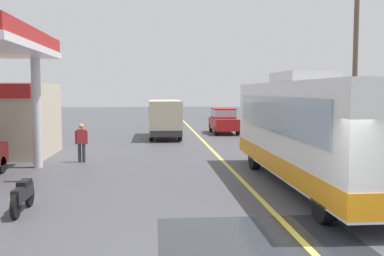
{
  "coord_description": "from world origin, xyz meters",
  "views": [
    {
      "loc": [
        -2.97,
        -7.42,
        3.04
      ],
      "look_at": [
        -1.5,
        10.0,
        1.6
      ],
      "focal_mm": 41.8,
      "sensor_mm": 36.0,
      "label": 1
    }
  ],
  "objects_px": {
    "coach_bus_main": "(312,133)",
    "minibus_opposing_lane": "(165,115)",
    "motorcycle_parked_forecourt": "(23,195)",
    "pedestrian_by_shop": "(81,141)",
    "car_trailing_behind_bus": "(224,119)"
  },
  "relations": [
    {
      "from": "motorcycle_parked_forecourt",
      "to": "car_trailing_behind_bus",
      "type": "xyz_separation_m",
      "value": [
        8.3,
        20.58,
        0.57
      ]
    },
    {
      "from": "car_trailing_behind_bus",
      "to": "coach_bus_main",
      "type": "bearing_deg",
      "value": -89.99
    },
    {
      "from": "coach_bus_main",
      "to": "motorcycle_parked_forecourt",
      "type": "bearing_deg",
      "value": -164.05
    },
    {
      "from": "minibus_opposing_lane",
      "to": "car_trailing_behind_bus",
      "type": "relative_size",
      "value": 1.46
    },
    {
      "from": "coach_bus_main",
      "to": "minibus_opposing_lane",
      "type": "bearing_deg",
      "value": 105.55
    },
    {
      "from": "pedestrian_by_shop",
      "to": "car_trailing_behind_bus",
      "type": "bearing_deg",
      "value": 57.24
    },
    {
      "from": "coach_bus_main",
      "to": "motorcycle_parked_forecourt",
      "type": "relative_size",
      "value": 6.13
    },
    {
      "from": "motorcycle_parked_forecourt",
      "to": "minibus_opposing_lane",
      "type": "bearing_deg",
      "value": 77.41
    },
    {
      "from": "minibus_opposing_lane",
      "to": "car_trailing_behind_bus",
      "type": "height_order",
      "value": "minibus_opposing_lane"
    },
    {
      "from": "motorcycle_parked_forecourt",
      "to": "car_trailing_behind_bus",
      "type": "bearing_deg",
      "value": 68.02
    },
    {
      "from": "minibus_opposing_lane",
      "to": "motorcycle_parked_forecourt",
      "type": "xyz_separation_m",
      "value": [
        -3.99,
        -17.88,
        -1.03
      ]
    },
    {
      "from": "coach_bus_main",
      "to": "minibus_opposing_lane",
      "type": "height_order",
      "value": "coach_bus_main"
    },
    {
      "from": "pedestrian_by_shop",
      "to": "motorcycle_parked_forecourt",
      "type": "bearing_deg",
      "value": -91.37
    },
    {
      "from": "coach_bus_main",
      "to": "car_trailing_behind_bus",
      "type": "distance_m",
      "value": 18.22
    },
    {
      "from": "coach_bus_main",
      "to": "pedestrian_by_shop",
      "type": "xyz_separation_m",
      "value": [
        -8.12,
        5.59,
        -0.79
      ]
    }
  ]
}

